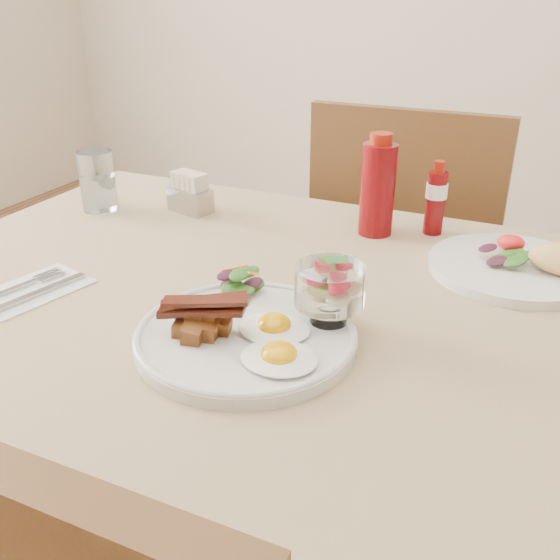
{
  "coord_description": "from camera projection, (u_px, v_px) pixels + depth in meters",
  "views": [
    {
      "loc": [
        0.29,
        -0.72,
        1.17
      ],
      "look_at": [
        -0.01,
        -0.07,
        0.82
      ],
      "focal_mm": 40.0,
      "sensor_mm": 36.0,
      "label": 1
    }
  ],
  "objects": [
    {
      "name": "bacon_potato_pile",
      "position": [
        202.0,
        318.0,
        0.76
      ],
      "size": [
        0.12,
        0.08,
        0.05
      ],
      "rotation": [
        0.0,
        0.0,
        -0.07
      ],
      "color": "brown",
      "rests_on": "main_plate"
    },
    {
      "name": "side_salad",
      "position": [
        241.0,
        282.0,
        0.87
      ],
      "size": [
        0.07,
        0.07,
        0.04
      ],
      "rotation": [
        0.0,
        0.0,
        0.35
      ],
      "color": "#1E5516",
      "rests_on": "main_plate"
    },
    {
      "name": "hot_sauce_bottle",
      "position": [
        436.0,
        199.0,
        1.1
      ],
      "size": [
        0.04,
        0.04,
        0.13
      ],
      "rotation": [
        0.0,
        0.0,
        0.02
      ],
      "color": "#610509",
      "rests_on": "table"
    },
    {
      "name": "fried_eggs",
      "position": [
        277.0,
        341.0,
        0.75
      ],
      "size": [
        0.15,
        0.17,
        0.03
      ],
      "rotation": [
        0.0,
        0.0,
        -0.42
      ],
      "color": "white",
      "rests_on": "main_plate"
    },
    {
      "name": "ketchup_bottle",
      "position": [
        378.0,
        188.0,
        1.09
      ],
      "size": [
        0.07,
        0.07,
        0.18
      ],
      "rotation": [
        0.0,
        0.0,
        0.12
      ],
      "color": "#610509",
      "rests_on": "table"
    },
    {
      "name": "sugar_caddy",
      "position": [
        190.0,
        195.0,
        1.22
      ],
      "size": [
        0.09,
        0.07,
        0.08
      ],
      "rotation": [
        0.0,
        0.0,
        -0.26
      ],
      "color": "#ABABAF",
      "rests_on": "table"
    },
    {
      "name": "chair_far",
      "position": [
        407.0,
        270.0,
        1.52
      ],
      "size": [
        0.42,
        0.42,
        0.93
      ],
      "color": "#55361A",
      "rests_on": "ground"
    },
    {
      "name": "napkin_cutlery",
      "position": [
        24.0,
        294.0,
        0.91
      ],
      "size": [
        0.14,
        0.21,
        0.01
      ],
      "rotation": [
        0.0,
        0.0,
        -0.23
      ],
      "color": "silver",
      "rests_on": "table"
    },
    {
      "name": "main_plate",
      "position": [
        246.0,
        337.0,
        0.78
      ],
      "size": [
        0.28,
        0.28,
        0.02
      ],
      "primitive_type": "cylinder",
      "color": "silver",
      "rests_on": "table"
    },
    {
      "name": "second_plate",
      "position": [
        527.0,
        265.0,
        0.96
      ],
      "size": [
        0.28,
        0.26,
        0.06
      ],
      "rotation": [
        0.0,
        0.0,
        0.35
      ],
      "color": "silver",
      "rests_on": "table"
    },
    {
      "name": "water_glass",
      "position": [
        98.0,
        184.0,
        1.22
      ],
      "size": [
        0.07,
        0.07,
        0.12
      ],
      "color": "white",
      "rests_on": "table"
    },
    {
      "name": "fruit_cup",
      "position": [
        330.0,
        286.0,
        0.78
      ],
      "size": [
        0.09,
        0.09,
        0.09
      ],
      "rotation": [
        0.0,
        0.0,
        -0.23
      ],
      "color": "white",
      "rests_on": "main_plate"
    },
    {
      "name": "table",
      "position": [
        304.0,
        357.0,
        0.92
      ],
      "size": [
        1.33,
        0.88,
        0.75
      ],
      "color": "#55361A",
      "rests_on": "ground"
    }
  ]
}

